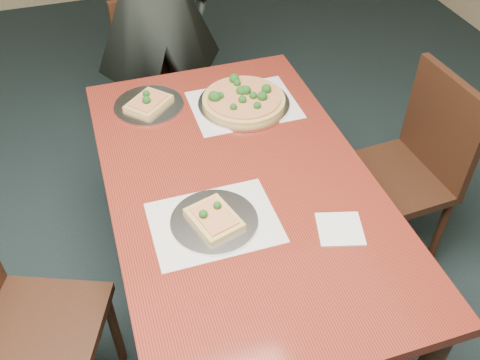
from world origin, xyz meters
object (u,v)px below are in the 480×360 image
object	(u,v)px
chair_left	(6,322)
pizza_pan	(243,100)
diner	(152,2)
chair_right	(410,164)
slice_plate_near	(214,220)
dining_table	(240,199)
chair_far	(166,75)
slice_plate_far	(149,104)

from	to	relation	value
chair_left	pizza_pan	bearing A→B (deg)	-37.03
chair_left	diner	bearing A→B (deg)	-8.17
chair_right	slice_plate_near	xyz separation A→B (m)	(-0.93, -0.28, 0.25)
dining_table	chair_far	xyz separation A→B (m)	(-0.05, 1.12, -0.14)
chair_far	chair_right	world-z (taller)	same
chair_far	slice_plate_near	distance (m)	1.31
diner	slice_plate_far	size ratio (longest dim) A/B	6.41
dining_table	slice_plate_far	size ratio (longest dim) A/B	5.36
slice_plate_far	chair_right	bearing A→B (deg)	-22.43
chair_right	slice_plate_far	world-z (taller)	chair_right
chair_right	diner	distance (m)	1.40
diner	pizza_pan	size ratio (longest dim) A/B	4.84
chair_left	chair_right	world-z (taller)	same
dining_table	chair_left	distance (m)	0.87
dining_table	slice_plate_far	world-z (taller)	slice_plate_far
chair_right	dining_table	bearing A→B (deg)	-85.35
chair_right	slice_plate_far	bearing A→B (deg)	-115.83
chair_far	pizza_pan	size ratio (longest dim) A/B	2.45
dining_table	slice_plate_far	bearing A→B (deg)	112.44
chair_right	chair_far	bearing A→B (deg)	-143.41
chair_far	slice_plate_near	xyz separation A→B (m)	(-0.09, -1.28, 0.25)
chair_right	diner	xyz separation A→B (m)	(-0.86, 1.04, 0.38)
chair_far	slice_plate_near	bearing A→B (deg)	-104.27
dining_table	diner	size ratio (longest dim) A/B	0.84
diner	slice_plate_near	size ratio (longest dim) A/B	6.41
slice_plate_near	chair_left	bearing A→B (deg)	-179.81
diner	pizza_pan	xyz separation A→B (m)	(0.22, -0.73, -0.12)
diner	pizza_pan	bearing A→B (deg)	103.72
chair_left	slice_plate_far	world-z (taller)	chair_left
slice_plate_far	diner	bearing A→B (deg)	76.39
chair_left	pizza_pan	xyz separation A→B (m)	(0.99, 0.59, 0.26)
pizza_pan	slice_plate_near	world-z (taller)	pizza_pan
chair_left	slice_plate_near	xyz separation A→B (m)	(0.70, 0.00, 0.25)
pizza_pan	slice_plate_far	world-z (taller)	pizza_pan
chair_left	slice_plate_near	distance (m)	0.74
slice_plate_near	chair_right	bearing A→B (deg)	16.50
chair_far	diner	world-z (taller)	diner
slice_plate_near	pizza_pan	bearing A→B (deg)	63.87
chair_far	dining_table	bearing A→B (deg)	-97.73
diner	slice_plate_far	bearing A→B (deg)	73.51
slice_plate_near	slice_plate_far	xyz separation A→B (m)	(-0.08, 0.69, -0.00)
chair_far	chair_left	xyz separation A→B (m)	(-0.79, -1.28, 0.00)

